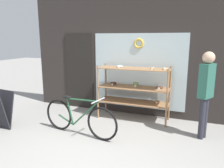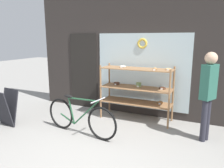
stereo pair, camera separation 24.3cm
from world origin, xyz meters
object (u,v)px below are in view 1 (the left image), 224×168
object	(u,v)px
bicycle	(79,118)
sandwich_board	(1,110)
pedestrian	(206,88)
display_case	(134,87)

from	to	relation	value
bicycle	sandwich_board	bearing A→B (deg)	-162.64
bicycle	sandwich_board	world-z (taller)	sandwich_board
bicycle	pedestrian	world-z (taller)	pedestrian
display_case	bicycle	size ratio (longest dim) A/B	0.97
sandwich_board	pedestrian	size ratio (longest dim) A/B	0.48
sandwich_board	pedestrian	distance (m)	4.35
pedestrian	sandwich_board	bearing A→B (deg)	132.79
bicycle	pedestrian	xyz separation A→B (m)	(2.39, 0.76, 0.66)
bicycle	sandwich_board	xyz separation A→B (m)	(-1.79, -0.31, 0.05)
display_case	pedestrian	distance (m)	1.68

